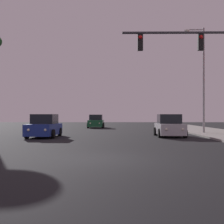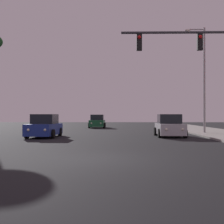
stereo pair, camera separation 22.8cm
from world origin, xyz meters
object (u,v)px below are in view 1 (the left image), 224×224
(car_silver, at_px, (169,126))
(car_blue, at_px, (44,127))
(street_lamp, at_px, (202,74))
(car_green, at_px, (96,122))
(traffic_light_mast, at_px, (208,60))

(car_silver, height_order, car_blue, same)
(car_silver, height_order, street_lamp, street_lamp)
(car_green, height_order, car_blue, same)
(car_silver, distance_m, car_blue, 9.30)
(traffic_light_mast, bearing_deg, street_lamp, 76.58)
(traffic_light_mast, distance_m, street_lamp, 9.71)
(car_blue, bearing_deg, traffic_light_mast, 154.91)
(car_blue, distance_m, street_lamp, 14.00)
(car_silver, bearing_deg, car_blue, 6.32)
(car_blue, bearing_deg, car_green, -96.95)
(car_green, distance_m, traffic_light_mast, 24.10)
(car_green, bearing_deg, traffic_light_mast, 109.28)
(car_green, xyz_separation_m, car_silver, (6.59, -16.33, 0.00))
(traffic_light_mast, relative_size, street_lamp, 0.76)
(car_blue, distance_m, traffic_light_mast, 12.30)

